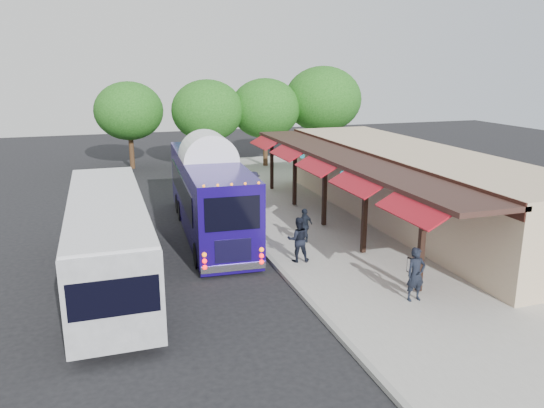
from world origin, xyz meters
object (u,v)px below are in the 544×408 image
object	(u,v)px
ped_a	(416,274)
ped_c	(305,226)
ped_d	(254,188)
city_bus	(108,236)
coach_bus	(209,190)
ped_b	(298,239)
sign_board	(411,267)

from	to	relation	value
ped_a	ped_c	world-z (taller)	ped_a
ped_d	city_bus	bearing A→B (deg)	79.96
coach_bus	ped_a	bearing A→B (deg)	-60.82
coach_bus	ped_a	size ratio (longest dim) A/B	6.56
coach_bus	ped_b	distance (m)	5.88
city_bus	sign_board	distance (m)	10.69
ped_d	ped_a	bearing A→B (deg)	129.33
coach_bus	ped_b	world-z (taller)	coach_bus
city_bus	ped_b	distance (m)	7.08
city_bus	ped_a	distance (m)	10.66
coach_bus	ped_b	xyz separation A→B (m)	(2.42, -5.27, -0.96)
coach_bus	city_bus	xyz separation A→B (m)	(-4.61, -4.78, -0.27)
city_bus	ped_b	xyz separation A→B (m)	(7.03, -0.49, -0.69)
coach_bus	ped_d	world-z (taller)	coach_bus
coach_bus	ped_c	world-z (taller)	coach_bus
coach_bus	ped_a	xyz separation A→B (m)	(4.77, -9.78, -0.96)
ped_a	city_bus	bearing A→B (deg)	152.20
city_bus	ped_c	distance (m)	8.26
city_bus	ped_a	xyz separation A→B (m)	(9.38, -5.00, -0.69)
sign_board	ped_b	bearing A→B (deg)	122.50
ped_a	ped_b	world-z (taller)	ped_a
ped_d	coach_bus	bearing A→B (deg)	81.51
ped_b	coach_bus	bearing A→B (deg)	-51.45
sign_board	ped_c	bearing A→B (deg)	101.36
sign_board	ped_a	bearing A→B (deg)	-123.02
ped_c	ped_a	bearing A→B (deg)	73.52
ped_a	sign_board	world-z (taller)	ped_a
ped_a	ped_c	size ratio (longest dim) A/B	1.17
ped_b	ped_d	size ratio (longest dim) A/B	0.97
city_bus	sign_board	xyz separation A→B (m)	(9.89, -3.97, -0.90)
city_bus	ped_c	bearing A→B (deg)	10.43
ped_b	sign_board	bearing A→B (deg)	143.36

